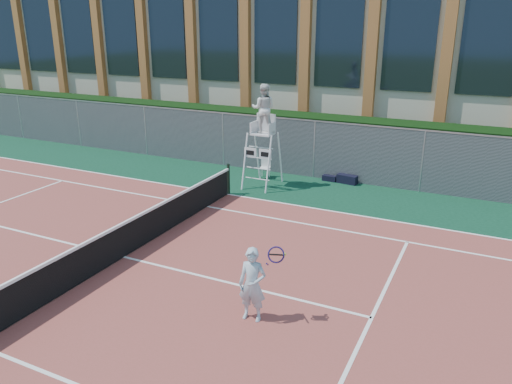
% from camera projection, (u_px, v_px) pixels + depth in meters
% --- Properties ---
extents(ground, '(120.00, 120.00, 0.00)m').
position_uv_depth(ground, '(124.00, 258.00, 12.80)').
color(ground, '#233814').
extents(apron, '(36.00, 20.00, 0.01)m').
position_uv_depth(apron, '(148.00, 243.00, 13.65)').
color(apron, '#0B311D').
rests_on(apron, ground).
extents(tennis_court, '(23.77, 10.97, 0.02)m').
position_uv_depth(tennis_court, '(124.00, 257.00, 12.79)').
color(tennis_court, brown).
rests_on(tennis_court, apron).
extents(tennis_net, '(0.10, 11.30, 1.10)m').
position_uv_depth(tennis_net, '(122.00, 239.00, 12.63)').
color(tennis_net, black).
rests_on(tennis_net, ground).
extents(fence, '(40.00, 0.06, 2.20)m').
position_uv_depth(fence, '(267.00, 145.00, 19.94)').
color(fence, '#595E60').
rests_on(fence, ground).
extents(hedge, '(40.00, 1.40, 2.20)m').
position_uv_depth(hedge, '(279.00, 139.00, 20.97)').
color(hedge, black).
rests_on(hedge, ground).
extents(building, '(45.00, 10.60, 8.22)m').
position_uv_depth(building, '(338.00, 54.00, 26.76)').
color(building, beige).
rests_on(building, ground).
extents(umpire_chair, '(1.05, 1.61, 3.76)m').
position_uv_depth(umpire_chair, '(263.00, 111.00, 17.65)').
color(umpire_chair, white).
rests_on(umpire_chair, ground).
extents(plastic_chair, '(0.43, 0.43, 0.80)m').
position_uv_depth(plastic_chair, '(265.00, 166.00, 19.32)').
color(plastic_chair, silver).
rests_on(plastic_chair, apron).
extents(sports_bag_near, '(0.79, 0.39, 0.32)m').
position_uv_depth(sports_bag_near, '(347.00, 179.00, 18.66)').
color(sports_bag_near, black).
rests_on(sports_bag_near, apron).
extents(sports_bag_far, '(0.54, 0.25, 0.21)m').
position_uv_depth(sports_bag_far, '(329.00, 178.00, 18.97)').
color(sports_bag_far, black).
rests_on(sports_bag_far, apron).
extents(tennis_player, '(0.91, 0.64, 1.58)m').
position_uv_depth(tennis_player, '(253.00, 284.00, 9.87)').
color(tennis_player, '#ACC2CF').
rests_on(tennis_player, tennis_court).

